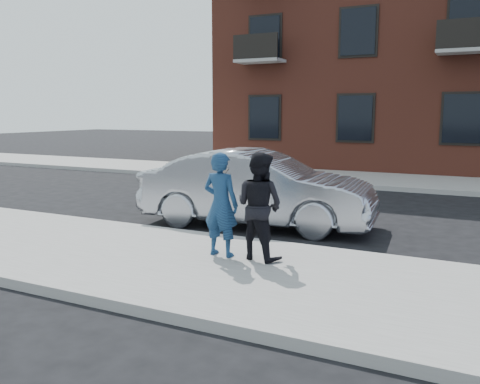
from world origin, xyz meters
The scene contains 8 objects.
ground centered at (0.00, 0.00, 0.00)m, with size 100.00×100.00×0.00m, color black.
near_sidewalk centered at (0.00, -0.25, 0.07)m, with size 50.00×3.50×0.15m, color gray.
near_curb centered at (0.00, 1.55, 0.07)m, with size 50.00×0.10×0.15m, color #999691.
far_sidewalk centered at (0.00, 11.25, 0.07)m, with size 50.00×3.50×0.15m, color gray.
far_curb centered at (0.00, 9.45, 0.07)m, with size 50.00×0.10×0.15m, color #999691.
silver_sedan centered at (-3.34, 3.12, 0.82)m, with size 1.73×4.95×1.63m, color #999BA3.
man_hoodie centered at (-2.71, 0.33, 0.98)m, with size 0.63×0.50×1.66m.
man_peacoat centered at (-2.09, 0.46, 0.99)m, with size 0.93×0.80×1.68m.
Camera 1 is at (1.08, -6.62, 2.43)m, focal length 38.00 mm.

